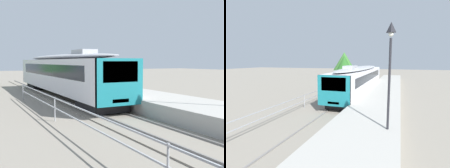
% 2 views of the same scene
% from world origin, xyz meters
% --- Properties ---
extents(ground_plane, '(160.00, 160.00, 0.00)m').
position_xyz_m(ground_plane, '(-3.00, 22.00, 0.00)').
color(ground_plane, gray).
extents(track_rails, '(3.20, 60.00, 0.14)m').
position_xyz_m(track_rails, '(0.00, 22.00, 0.03)').
color(track_rails, gray).
rests_on(track_rails, ground).
extents(commuter_train, '(2.82, 20.60, 3.74)m').
position_xyz_m(commuter_train, '(0.00, 30.14, 2.15)').
color(commuter_train, silver).
rests_on(commuter_train, track_rails).
extents(station_platform, '(3.90, 60.00, 0.90)m').
position_xyz_m(station_platform, '(3.25, 22.00, 0.45)').
color(station_platform, '#A8A59E').
rests_on(station_platform, ground).
extents(platform_lamp_mid_platform, '(0.34, 0.34, 5.35)m').
position_xyz_m(platform_lamp_mid_platform, '(4.56, 15.83, 4.62)').
color(platform_lamp_mid_platform, '#232328').
rests_on(platform_lamp_mid_platform, station_platform).
extents(tree_behind_carpark, '(5.42, 5.42, 6.52)m').
position_xyz_m(tree_behind_carpark, '(-8.20, 49.19, 4.30)').
color(tree_behind_carpark, brown).
rests_on(tree_behind_carpark, ground).
extents(tree_behind_station_far, '(4.13, 4.13, 5.58)m').
position_xyz_m(tree_behind_station_far, '(-6.32, 43.20, 3.63)').
color(tree_behind_station_far, brown).
rests_on(tree_behind_station_far, ground).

